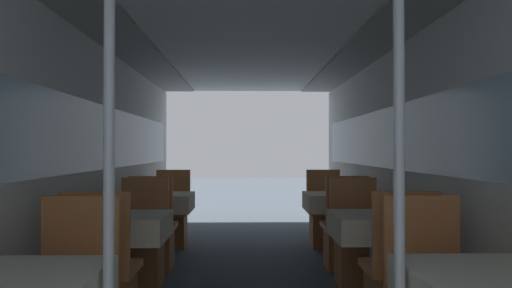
{
  "coord_description": "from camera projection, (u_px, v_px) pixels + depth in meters",
  "views": [
    {
      "loc": [
        -0.04,
        -1.34,
        1.22
      ],
      "look_at": [
        0.05,
        2.85,
        1.27
      ],
      "focal_mm": 35.0,
      "sensor_mm": 36.0,
      "label": 1
    }
  ],
  "objects": [
    {
      "name": "chair_left_far_1",
      "position": [
        141.0,
        253.0,
        4.44
      ],
      "size": [
        0.43,
        0.43,
        0.96
      ],
      "rotation": [
        0.0,
        0.0,
        3.14
      ],
      "color": "#9C5B31",
      "rests_on": "ground_plane"
    },
    {
      "name": "dining_table_right_2",
      "position": [
        334.0,
        203.0,
        5.68
      ],
      "size": [
        0.65,
        0.65,
        0.72
      ],
      "color": "#4C4C51",
      "rests_on": "ground_plane"
    },
    {
      "name": "dining_table_left_2",
      "position": [
        163.0,
        204.0,
        5.64
      ],
      "size": [
        0.65,
        0.65,
        0.72
      ],
      "color": "#4C4C51",
      "rests_on": "ground_plane"
    },
    {
      "name": "dining_table_left_1",
      "position": [
        125.0,
        229.0,
        3.84
      ],
      "size": [
        0.65,
        0.65,
        0.72
      ],
      "color": "#4C4C51",
      "rests_on": "ground_plane"
    },
    {
      "name": "chair_left_near_2",
      "position": [
        154.0,
        241.0,
        5.04
      ],
      "size": [
        0.43,
        0.43,
        0.96
      ],
      "color": "#9C5B31",
      "rests_on": "ground_plane"
    },
    {
      "name": "dining_table_right_1",
      "position": [
        375.0,
        228.0,
        3.88
      ],
      "size": [
        0.65,
        0.65,
        0.72
      ],
      "color": "#4C4C51",
      "rests_on": "ground_plane"
    },
    {
      "name": "chair_right_far_1",
      "position": [
        357.0,
        253.0,
        4.48
      ],
      "size": [
        0.43,
        0.43,
        0.96
      ],
      "rotation": [
        0.0,
        0.0,
        3.14
      ],
      "color": "#9C5B31",
      "rests_on": "ground_plane"
    },
    {
      "name": "wall_left",
      "position": [
        83.0,
        163.0,
        4.07
      ],
      "size": [
        0.05,
        8.32,
        2.16
      ],
      "color": "silver",
      "rests_on": "ground_plane"
    },
    {
      "name": "chair_right_near_2",
      "position": [
        344.0,
        240.0,
        5.08
      ],
      "size": [
        0.43,
        0.43,
        0.96
      ],
      "color": "#9C5B31",
      "rests_on": "ground_plane"
    },
    {
      "name": "ceiling_panel",
      "position": [
        250.0,
        30.0,
        4.12
      ],
      "size": [
        2.75,
        8.32,
        0.07
      ],
      "color": "white",
      "rests_on": "wall_left"
    },
    {
      "name": "chair_right_far_2",
      "position": [
        325.0,
        223.0,
        6.28
      ],
      "size": [
        0.43,
        0.43,
        0.96
      ],
      "rotation": [
        0.0,
        0.0,
        3.14
      ],
      "color": "#9C5B31",
      "rests_on": "ground_plane"
    },
    {
      "name": "chair_left_far_2",
      "position": [
        171.0,
        223.0,
        6.24
      ],
      "size": [
        0.43,
        0.43,
        0.96
      ],
      "rotation": [
        0.0,
        0.0,
        3.14
      ],
      "color": "#9C5B31",
      "rests_on": "ground_plane"
    },
    {
      "name": "wall_right",
      "position": [
        415.0,
        162.0,
        4.13
      ],
      "size": [
        0.05,
        8.32,
        2.16
      ],
      "color": "silver",
      "rests_on": "ground_plane"
    },
    {
      "name": "support_pole_left_0",
      "position": [
        109.0,
        184.0,
        2.05
      ],
      "size": [
        0.05,
        0.05,
        2.16
      ],
      "color": "silver",
      "rests_on": "ground_plane"
    },
    {
      "name": "support_pole_right_0",
      "position": [
        399.0,
        183.0,
        2.07
      ],
      "size": [
        0.05,
        0.05,
        2.16
      ],
      "color": "silver",
      "rests_on": "ground_plane"
    }
  ]
}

